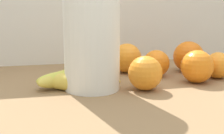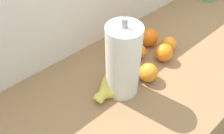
# 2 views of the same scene
# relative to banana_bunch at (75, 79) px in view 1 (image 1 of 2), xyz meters

# --- Properties ---
(wall_back) EXTENTS (2.23, 0.06, 1.30)m
(wall_back) POSITION_rel_banana_bunch_xyz_m (0.31, 0.30, -0.27)
(wall_back) COLOR silver
(wall_back) RESTS_ON ground
(banana_bunch) EXTENTS (0.19, 0.18, 0.04)m
(banana_bunch) POSITION_rel_banana_bunch_xyz_m (0.00, 0.00, 0.00)
(banana_bunch) COLOR #E5C84C
(banana_bunch) RESTS_ON counter
(orange_right) EXTENTS (0.06, 0.06, 0.06)m
(orange_right) POSITION_rel_banana_bunch_xyz_m (0.35, 0.01, 0.01)
(orange_right) COLOR orange
(orange_right) RESTS_ON counter
(orange_front) EXTENTS (0.07, 0.07, 0.07)m
(orange_front) POSITION_rel_banana_bunch_xyz_m (0.21, 0.06, 0.01)
(orange_front) COLOR orange
(orange_front) RESTS_ON counter
(orange_back_right) EXTENTS (0.07, 0.07, 0.07)m
(orange_back_right) POSITION_rel_banana_bunch_xyz_m (0.14, -0.05, 0.02)
(orange_back_right) COLOR orange
(orange_back_right) RESTS_ON counter
(orange_back_left) EXTENTS (0.08, 0.08, 0.08)m
(orange_back_left) POSITION_rel_banana_bunch_xyz_m (0.15, 0.12, 0.02)
(orange_back_left) COLOR orange
(orange_back_left) RESTS_ON counter
(orange_far_right) EXTENTS (0.08, 0.08, 0.08)m
(orange_far_right) POSITION_rel_banana_bunch_xyz_m (0.28, -0.02, 0.02)
(orange_far_right) COLOR orange
(orange_far_right) RESTS_ON counter
(orange_center) EXTENTS (0.08, 0.08, 0.08)m
(orange_center) POSITION_rel_banana_bunch_xyz_m (0.31, 0.09, 0.02)
(orange_center) COLOR orange
(orange_center) RESTS_ON counter
(paper_towel_roll) EXTENTS (0.12, 0.12, 0.31)m
(paper_towel_roll) POSITION_rel_banana_bunch_xyz_m (0.03, -0.02, 0.12)
(paper_towel_roll) COLOR white
(paper_towel_roll) RESTS_ON counter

